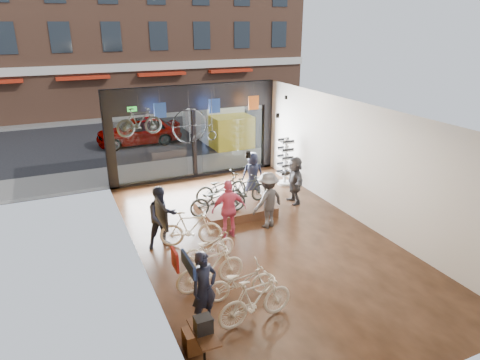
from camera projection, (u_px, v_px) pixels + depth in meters
ground_plane at (259, 239)px, 12.80m from camera, size 7.00×12.00×0.04m
ceiling at (261, 112)px, 11.46m from camera, size 7.00×12.00×0.04m
wall_left at (136, 199)px, 10.79m from camera, size 0.04×12.00×3.80m
wall_right at (360, 163)px, 13.48m from camera, size 0.04×12.00×3.80m
wall_back at (425, 295)px, 6.98m from camera, size 7.00×0.04×3.80m
storefront at (194, 132)px, 17.27m from camera, size 7.00×0.26×3.80m
exit_sign at (132, 109)px, 15.85m from camera, size 0.35×0.06×0.18m
street_road at (148, 130)px, 25.63m from camera, size 30.00×18.00×0.02m
sidewalk_near at (187, 167)px, 18.94m from camera, size 30.00×2.40×0.12m
sidewalk_far at (134, 116)px, 29.03m from camera, size 30.00×2.00×0.12m
opposite_building at (118, 7)px, 28.75m from camera, size 26.00×5.00×14.00m
street_car at (139, 130)px, 22.39m from camera, size 4.31×1.73×1.47m
box_truck at (218, 118)px, 22.93m from camera, size 2.07×6.20×2.44m
floor_bike_1 at (256, 300)px, 9.09m from camera, size 1.82×0.64×1.07m
floor_bike_2 at (241, 281)px, 9.91m from camera, size 1.71×0.76×0.87m
floor_bike_3 at (211, 268)px, 10.25m from camera, size 1.83×0.67×1.07m
floor_bike_4 at (209, 247)px, 11.44m from camera, size 1.68×0.86×0.84m
floor_bike_5 at (191, 228)px, 12.24m from camera, size 1.86×1.00×1.07m
display_platform at (235, 208)px, 14.49m from camera, size 2.40×1.80×0.30m
display_bike_left at (218, 200)px, 13.56m from camera, size 1.89×0.69×0.98m
display_bike_mid at (247, 190)px, 14.30m from camera, size 1.70×0.76×0.98m
display_bike_right at (221, 187)px, 14.54m from camera, size 1.92×0.79×0.99m
customer_0 at (204, 288)px, 8.95m from camera, size 0.70×0.55×1.69m
customer_1 at (162, 217)px, 12.04m from camera, size 0.94×0.76×1.83m
customer_2 at (229, 209)px, 12.62m from camera, size 1.10×0.56×1.80m
customer_3 at (268, 200)px, 13.23m from camera, size 1.31×1.00×1.80m
customer_4 at (253, 174)px, 15.85m from camera, size 0.89×0.68×1.61m
customer_5 at (294, 180)px, 15.07m from camera, size 0.68×1.63×1.70m
sunglasses_rack at (285, 162)px, 16.74m from camera, size 0.66×0.60×1.87m
wall_merch at (183, 293)px, 8.05m from camera, size 0.40×2.40×2.60m
penny_farthing at (197, 126)px, 15.60m from camera, size 1.63×0.06×1.31m
hung_bike at (139, 122)px, 14.42m from camera, size 1.63×0.65×0.95m
jersey_left at (160, 110)px, 15.61m from camera, size 0.45×0.03×0.55m
jersey_mid at (215, 106)px, 16.42m from camera, size 0.45×0.03×0.55m
jersey_right at (254, 103)px, 17.06m from camera, size 0.45×0.03×0.55m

